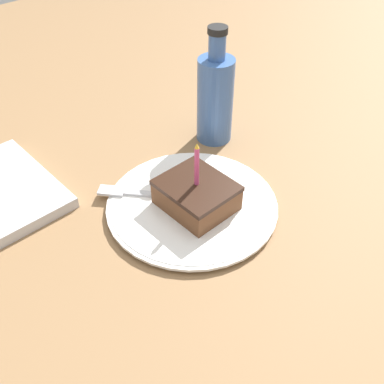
# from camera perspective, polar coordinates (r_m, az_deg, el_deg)

# --- Properties ---
(ground_plane) EXTENTS (2.40, 2.40, 0.04)m
(ground_plane) POSITION_cam_1_polar(r_m,az_deg,el_deg) (0.78, 1.78, -2.65)
(ground_plane) COLOR olive
(ground_plane) RESTS_ON ground
(plate) EXTENTS (0.29, 0.29, 0.01)m
(plate) POSITION_cam_1_polar(r_m,az_deg,el_deg) (0.76, 0.00, -1.65)
(plate) COLOR white
(plate) RESTS_ON ground_plane
(cake_slice) EXTENTS (0.10, 0.12, 0.13)m
(cake_slice) POSITION_cam_1_polar(r_m,az_deg,el_deg) (0.73, 0.60, -0.34)
(cake_slice) COLOR brown
(cake_slice) RESTS_ON plate
(fork) EXTENTS (0.14, 0.16, 0.01)m
(fork) POSITION_cam_1_polar(r_m,az_deg,el_deg) (0.77, -6.00, -0.22)
(fork) COLOR silver
(fork) RESTS_ON plate
(bottle) EXTENTS (0.07, 0.07, 0.23)m
(bottle) POSITION_cam_1_polar(r_m,az_deg,el_deg) (0.88, 2.96, 11.96)
(bottle) COLOR #3F66A5
(bottle) RESTS_ON ground_plane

